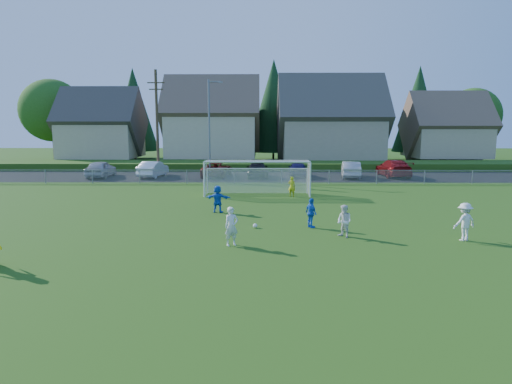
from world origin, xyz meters
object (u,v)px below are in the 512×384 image
goalkeeper (292,187)px  player_white_a (231,226)px  car_b (153,169)px  car_c (217,169)px  car_d (257,170)px  car_g (394,168)px  soccer_ball (255,226)px  car_e (298,169)px  player_white_c (465,222)px  player_blue_b (218,199)px  car_a (101,169)px  player_blue_a (311,213)px  soccer_goal (257,172)px  car_f (351,170)px  player_white_b (344,221)px

goalkeeper → player_white_a: bearing=97.8°
car_b → car_c: 6.03m
car_d → player_white_a: bearing=86.3°
player_white_a → car_g: size_ratio=0.29×
soccer_ball → player_white_a: (-0.94, -3.22, 0.70)m
car_b → car_e: 13.81m
soccer_ball → player_white_c: player_white_c is taller
player_blue_b → car_a: car_a is taller
player_blue_a → car_a: size_ratio=0.31×
soccer_ball → soccer_goal: 10.64m
player_blue_a → car_b: 24.84m
car_f → car_g: size_ratio=0.82×
car_c → goalkeeper: bearing=123.3°
car_a → soccer_ball: bearing=124.3°
player_white_b → car_g: (9.00, 23.75, 0.09)m
car_g → player_blue_b: bearing=48.9°
car_d → soccer_ball: bearing=88.5°
soccer_ball → car_c: 22.16m
car_b → car_d: car_b is taller
player_white_b → car_a: car_a is taller
player_white_c → car_c: player_white_c is taller
player_blue_b → soccer_goal: size_ratio=0.21×
player_white_c → player_blue_a: bearing=-40.1°
car_b → car_c: (6.02, 0.35, -0.06)m
soccer_ball → player_white_a: player_white_a is taller
car_d → car_f: 8.81m
car_b → soccer_goal: bearing=139.6°
goalkeeper → car_e: size_ratio=0.33×
car_a → player_blue_b: bearing=125.6°
soccer_ball → car_f: car_f is taller
player_blue_a → soccer_goal: (-2.71, 10.42, 0.90)m
goalkeeper → car_b: 17.07m
car_a → car_g: car_g is taller
car_c → soccer_goal: soccer_goal is taller
player_white_c → car_d: 25.16m
player_white_a → car_e: (4.74, 25.01, -0.09)m
soccer_ball → car_e: bearing=80.1°
soccer_ball → player_blue_b: player_blue_b is taller
player_white_b → player_blue_b: bearing=-169.8°
player_blue_b → car_b: bearing=-55.8°
car_b → car_e: car_b is taller
car_d → car_f: car_f is taller
player_white_c → car_e: (-5.29, 24.08, -0.10)m
soccer_ball → car_e: 22.12m
car_d → car_f: size_ratio=1.05×
soccer_ball → player_white_a: size_ratio=0.14×
goalkeeper → car_a: size_ratio=0.30×
player_blue_a → car_b: bearing=4.1°
player_white_c → player_blue_a: player_white_c is taller
car_a → car_d: 14.83m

